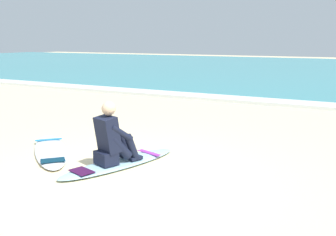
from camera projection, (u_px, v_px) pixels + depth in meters
The scene contains 6 objects.
ground_plane at pixel (128, 176), 5.56m from camera, with size 80.00×80.00×0.00m, color beige.
sea at pixel (323, 70), 23.65m from camera, with size 80.00×28.00×0.10m, color teal.
breaking_foam at pixel (263, 102), 11.84m from camera, with size 80.00×0.90×0.11m, color white.
surfboard_main at pixel (120, 163), 6.06m from camera, with size 1.12×2.23×0.08m.
surfer_seated at pixel (112, 140), 5.88m from camera, with size 0.55×0.77×0.95m.
surfboard_spare_near at pixel (51, 150), 6.73m from camera, with size 2.00×1.88×0.08m.
Camera 1 is at (3.01, -4.38, 1.93)m, focal length 41.78 mm.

